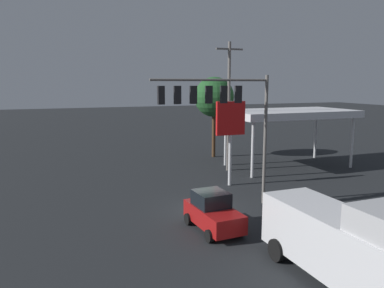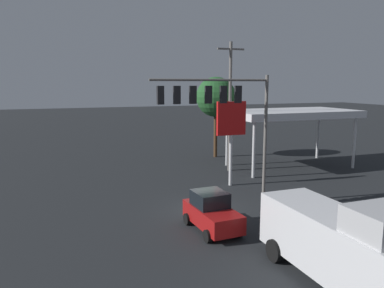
{
  "view_description": "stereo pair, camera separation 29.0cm",
  "coord_description": "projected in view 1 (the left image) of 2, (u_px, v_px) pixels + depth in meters",
  "views": [
    {
      "loc": [
        8.25,
        19.61,
        7.45
      ],
      "look_at": [
        0.0,
        -2.0,
        3.69
      ],
      "focal_mm": 35.0,
      "sensor_mm": 36.0,
      "label": 1
    },
    {
      "loc": [
        7.98,
        19.71,
        7.45
      ],
      "look_at": [
        0.0,
        -2.0,
        3.69
      ],
      "focal_mm": 35.0,
      "sensor_mm": 36.0,
      "label": 2
    }
  ],
  "objects": [
    {
      "name": "hatchback_crossing",
      "position": [
        213.0,
        212.0,
        19.11
      ],
      "size": [
        2.15,
        3.9,
        1.97
      ],
      "rotation": [
        0.0,
        0.0,
        1.63
      ],
      "color": "maroon",
      "rests_on": "ground"
    },
    {
      "name": "delivery_truck",
      "position": [
        341.0,
        241.0,
        13.81
      ],
      "size": [
        2.59,
        6.81,
        3.58
      ],
      "rotation": [
        0.0,
        0.0,
        1.58
      ],
      "color": "silver",
      "rests_on": "ground"
    },
    {
      "name": "street_tree",
      "position": [
        214.0,
        97.0,
        37.39
      ],
      "size": [
        3.99,
        3.99,
        8.1
      ],
      "color": "#4C331E",
      "rests_on": "ground"
    },
    {
      "name": "price_sign",
      "position": [
        230.0,
        124.0,
        26.97
      ],
      "size": [
        2.22,
        0.27,
        6.18
      ],
      "color": "silver",
      "rests_on": "ground"
    },
    {
      "name": "gas_station_canopy",
      "position": [
        289.0,
        114.0,
        33.2
      ],
      "size": [
        11.25,
        6.13,
        5.12
      ],
      "color": "silver",
      "rests_on": "ground"
    },
    {
      "name": "utility_pole",
      "position": [
        229.0,
        104.0,
        31.47
      ],
      "size": [
        2.4,
        0.26,
        10.83
      ],
      "color": "slate",
      "rests_on": "ground"
    },
    {
      "name": "ground_plane",
      "position": [
        204.0,
        210.0,
        22.18
      ],
      "size": [
        200.0,
        200.0,
        0.0
      ],
      "primitive_type": "plane",
      "color": "black"
    },
    {
      "name": "traffic_signal_assembly",
      "position": [
        219.0,
        106.0,
        21.48
      ],
      "size": [
        7.3,
        0.43,
        7.94
      ],
      "color": "slate",
      "rests_on": "ground"
    },
    {
      "name": "fire_hydrant",
      "position": [
        314.0,
        214.0,
        20.34
      ],
      "size": [
        0.24,
        0.24,
        0.88
      ],
      "color": "red",
      "rests_on": "ground"
    }
  ]
}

